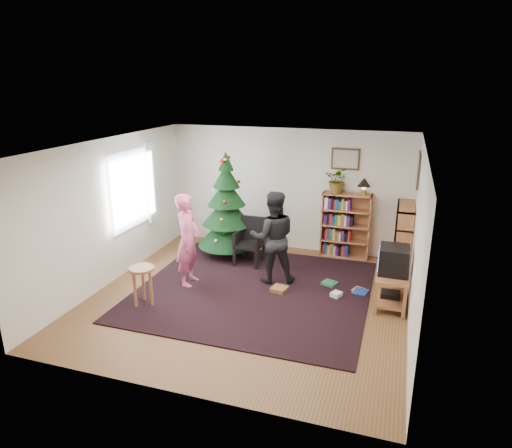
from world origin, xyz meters
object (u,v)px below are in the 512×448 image
(stool, at_px, (142,276))
(person_by_chair, at_px, (273,238))
(crt_tv, at_px, (394,260))
(person_standing, at_px, (188,240))
(picture_right, at_px, (419,170))
(tv_stand, at_px, (391,286))
(bookshelf_right, at_px, (403,239))
(armchair, at_px, (251,239))
(picture_back, at_px, (346,159))
(potted_plant, at_px, (338,180))
(table_lamp, at_px, (364,183))
(christmas_tree, at_px, (227,213))
(bookshelf_back, at_px, (346,225))

(stool, relative_size, person_by_chair, 0.40)
(crt_tv, height_order, person_standing, person_standing)
(picture_right, xyz_separation_m, tv_stand, (-0.26, -1.27, -1.63))
(bookshelf_right, xyz_separation_m, stool, (-3.82, -2.55, -0.16))
(bookshelf_right, distance_m, armchair, 2.80)
(picture_back, xyz_separation_m, picture_right, (1.33, -0.73, 0.00))
(potted_plant, bearing_deg, picture_right, -22.40)
(crt_tv, xyz_separation_m, potted_plant, (-1.17, 1.86, 0.80))
(picture_right, height_order, potted_plant, picture_right)
(armchair, bearing_deg, tv_stand, -18.28)
(person_by_chair, relative_size, potted_plant, 3.13)
(person_standing, height_order, table_lamp, table_lamp)
(table_lamp, bearing_deg, crt_tv, -70.09)
(stool, distance_m, potted_plant, 4.13)
(stool, relative_size, potted_plant, 1.24)
(bookshelf_right, distance_m, person_standing, 3.84)
(stool, bearing_deg, christmas_tree, 79.05)
(picture_right, xyz_separation_m, bookshelf_back, (-1.23, 0.59, -1.29))
(picture_back, bearing_deg, person_standing, -135.39)
(picture_back, bearing_deg, bookshelf_back, -55.21)
(armchair, relative_size, table_lamp, 2.72)
(christmas_tree, bearing_deg, crt_tv, -20.22)
(crt_tv, distance_m, person_by_chair, 2.03)
(bookshelf_right, distance_m, potted_plant, 1.67)
(bookshelf_back, bearing_deg, armchair, -151.68)
(picture_right, height_order, bookshelf_back, picture_right)
(stool, xyz_separation_m, potted_plant, (2.53, 3.09, 1.06))
(person_standing, xyz_separation_m, table_lamp, (2.69, 2.13, 0.72))
(christmas_tree, height_order, person_by_chair, christmas_tree)
(person_by_chair, bearing_deg, picture_back, -138.82)
(christmas_tree, xyz_separation_m, person_standing, (-0.13, -1.47, -0.08))
(armchair, xyz_separation_m, person_by_chair, (0.64, -0.69, 0.33))
(picture_right, distance_m, tv_stand, 2.08)
(crt_tv, height_order, armchair, crt_tv)
(picture_right, bearing_deg, tv_stand, -101.36)
(christmas_tree, bearing_deg, armchair, -22.20)
(stool, height_order, person_standing, person_standing)
(christmas_tree, xyz_separation_m, bookshelf_right, (3.36, 0.13, -0.22))
(tv_stand, height_order, crt_tv, crt_tv)
(christmas_tree, relative_size, person_by_chair, 1.29)
(bookshelf_right, distance_m, tv_stand, 1.37)
(bookshelf_back, height_order, person_by_chair, person_by_chair)
(christmas_tree, distance_m, armchair, 0.74)
(person_standing, bearing_deg, tv_stand, -89.19)
(tv_stand, xyz_separation_m, potted_plant, (-1.18, 1.86, 1.24))
(potted_plant, xyz_separation_m, table_lamp, (0.50, 0.00, -0.04))
(table_lamp, bearing_deg, tv_stand, -70.02)
(picture_right, relative_size, table_lamp, 1.79)
(armchair, xyz_separation_m, stool, (-1.05, -2.18, 0.02))
(bookshelf_back, distance_m, person_standing, 3.21)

